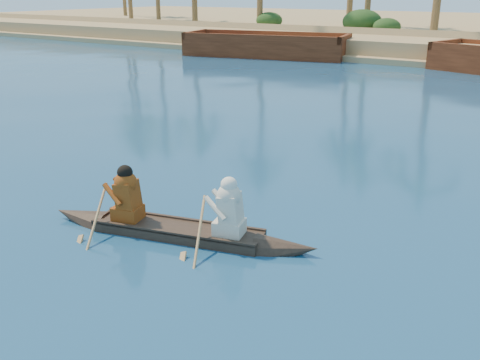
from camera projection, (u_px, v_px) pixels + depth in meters
The scene contains 2 objects.
canoe at pixel (177, 222), 10.14m from camera, with size 5.45×2.06×1.50m.
barge_left at pixel (266, 47), 37.27m from camera, with size 11.76×6.01×1.87m.
Camera 1 is at (-1.91, -10.95, 4.46)m, focal length 40.00 mm.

